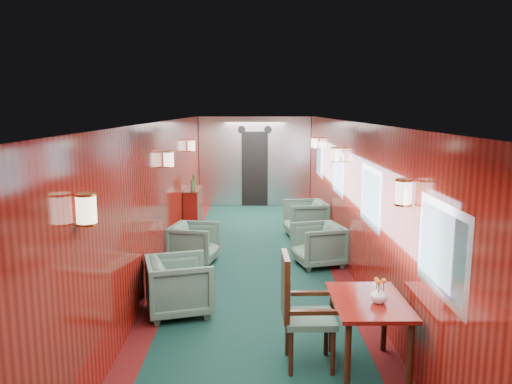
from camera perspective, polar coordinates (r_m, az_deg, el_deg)
room at (r=7.50m, az=0.07°, el=2.13°), size 12.00×12.10×2.40m
bulkhead at (r=13.43m, az=-0.15°, el=3.47°), size 2.98×0.17×2.39m
windows_right at (r=7.93m, az=10.87°, el=1.01°), size 0.02×8.60×0.80m
wall_sconces at (r=8.05m, az=0.03°, el=3.74°), size 2.97×7.97×0.25m
dining_table at (r=5.14m, az=12.74°, el=-13.17°), size 0.71×1.02×0.76m
side_chair at (r=5.17m, az=4.92°, el=-12.85°), size 0.54×0.56×1.17m
credenza at (r=10.82m, az=-7.19°, el=-1.92°), size 0.32×1.02×1.19m
flower_vase at (r=5.01m, az=13.89°, el=-11.28°), size 0.18×0.18×0.17m
armchair_left_near at (r=6.55m, az=-8.75°, el=-10.53°), size 0.99×0.97×0.73m
armchair_left_far at (r=8.57m, az=-7.04°, el=-5.85°), size 0.88×0.86×0.68m
armchair_right_near at (r=8.44m, az=7.12°, el=-6.01°), size 0.93×0.92×0.70m
armchair_right_far at (r=10.29m, az=5.65°, el=-3.04°), size 0.90×0.88×0.74m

